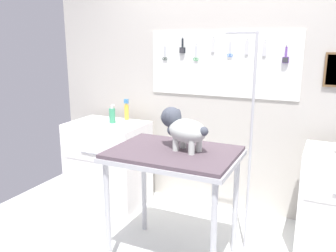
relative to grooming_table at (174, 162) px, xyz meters
name	(u,v)px	position (x,y,z in m)	size (l,w,h in m)	color
rear_wall_panel	(227,99)	(0.10, 1.10, 0.34)	(4.00, 0.11, 2.30)	#BCB7AD
grooming_table	(174,162)	(0.00, 0.00, 0.00)	(0.97, 0.70, 0.92)	#B7B7BC
grooming_arm	(249,154)	(0.50, 0.37, 0.02)	(0.29, 0.11, 1.80)	#B7B7BC
dog	(182,128)	(0.05, 0.04, 0.27)	(0.43, 0.28, 0.32)	silver
counter_left	(108,163)	(-1.07, 0.65, -0.38)	(0.80, 0.58, 0.89)	white
detangler_spray	(112,115)	(-1.01, 0.68, 0.15)	(0.07, 0.06, 0.20)	#3C986A
conditioner_bottle	(127,111)	(-0.96, 0.88, 0.16)	(0.05, 0.05, 0.23)	gold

